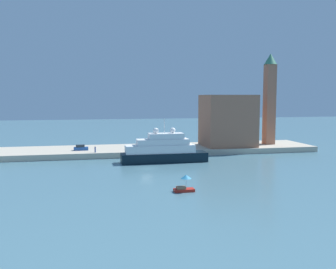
# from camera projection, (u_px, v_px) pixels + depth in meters

# --- Properties ---
(ground) EXTENTS (400.00, 400.00, 0.00)m
(ground) POSITION_uv_depth(u_px,v_px,m) (147.00, 169.00, 87.05)
(ground) COLOR slate
(quay_dock) EXTENTS (110.00, 18.44, 1.62)m
(quay_dock) POSITION_uv_depth(u_px,v_px,m) (134.00, 150.00, 111.53)
(quay_dock) COLOR #B7AD99
(quay_dock) RESTS_ON ground
(large_yacht) EXTENTS (22.07, 4.91, 11.21)m
(large_yacht) POSITION_uv_depth(u_px,v_px,m) (163.00, 151.00, 95.50)
(large_yacht) COLOR black
(large_yacht) RESTS_ON ground
(small_motorboat) EXTENTS (3.63, 1.90, 3.01)m
(small_motorboat) POSITION_uv_depth(u_px,v_px,m) (184.00, 185.00, 65.88)
(small_motorboat) COLOR #B22319
(small_motorboat) RESTS_ON ground
(harbor_building) EXTENTS (15.14, 12.67, 15.69)m
(harbor_building) POSITION_uv_depth(u_px,v_px,m) (228.00, 121.00, 114.78)
(harbor_building) COLOR #9E664C
(harbor_building) RESTS_ON quay_dock
(bell_tower) EXTENTS (4.02, 4.02, 28.69)m
(bell_tower) POSITION_uv_depth(u_px,v_px,m) (270.00, 96.00, 118.65)
(bell_tower) COLOR #9E664C
(bell_tower) RESTS_ON quay_dock
(parked_car) EXTENTS (4.02, 1.69, 1.59)m
(parked_car) POSITION_uv_depth(u_px,v_px,m) (81.00, 148.00, 105.88)
(parked_car) COLOR #1E4C99
(parked_car) RESTS_ON quay_dock
(person_figure) EXTENTS (0.36, 0.36, 1.73)m
(person_figure) POSITION_uv_depth(u_px,v_px,m) (95.00, 149.00, 101.67)
(person_figure) COLOR #334C8C
(person_figure) RESTS_ON quay_dock
(mooring_bollard) EXTENTS (0.46, 0.46, 0.79)m
(mooring_bollard) POSITION_uv_depth(u_px,v_px,m) (147.00, 150.00, 104.21)
(mooring_bollard) COLOR black
(mooring_bollard) RESTS_ON quay_dock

